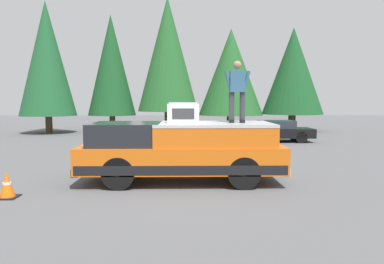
{
  "coord_description": "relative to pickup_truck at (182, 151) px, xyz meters",
  "views": [
    {
      "loc": [
        -9.86,
        -0.63,
        2.27
      ],
      "look_at": [
        0.66,
        -0.82,
        1.35
      ],
      "focal_mm": 34.18,
      "sensor_mm": 36.0,
      "label": 1
    }
  ],
  "objects": [
    {
      "name": "ground_plane",
      "position": [
        -0.16,
        0.53,
        -0.87
      ],
      "size": [
        90.0,
        90.0,
        0.0
      ],
      "primitive_type": "plane",
      "color": "#565659"
    },
    {
      "name": "pickup_truck",
      "position": [
        0.0,
        0.0,
        0.0
      ],
      "size": [
        2.01,
        5.54,
        1.65
      ],
      "color": "orange",
      "rests_on": "ground"
    },
    {
      "name": "compressor_unit",
      "position": [
        -0.07,
        -0.04,
        1.05
      ],
      "size": [
        0.65,
        0.84,
        0.56
      ],
      "color": "silver",
      "rests_on": "pickup_truck"
    },
    {
      "name": "person_on_truck_bed",
      "position": [
        0.03,
        -1.52,
        1.68
      ],
      "size": [
        0.29,
        0.72,
        1.69
      ],
      "color": "#333338",
      "rests_on": "pickup_truck"
    },
    {
      "name": "parked_car_black",
      "position": [
        9.82,
        -5.01,
        -0.29
      ],
      "size": [
        1.64,
        4.1,
        1.16
      ],
      "color": "black",
      "rests_on": "ground"
    },
    {
      "name": "traffic_cone",
      "position": [
        -1.6,
        4.05,
        -0.58
      ],
      "size": [
        0.47,
        0.47,
        0.62
      ],
      "color": "black",
      "rests_on": "ground"
    },
    {
      "name": "conifer_far_left",
      "position": [
        16.75,
        -7.98,
        3.49
      ],
      "size": [
        4.42,
        4.42,
        7.51
      ],
      "color": "#4C3826",
      "rests_on": "ground"
    },
    {
      "name": "conifer_left",
      "position": [
        17.15,
        -3.48,
        3.44
      ],
      "size": [
        4.77,
        4.77,
        7.49
      ],
      "color": "#4C3826",
      "rests_on": "ground"
    },
    {
      "name": "conifer_center_left",
      "position": [
        16.49,
        1.15,
        4.65
      ],
      "size": [
        4.32,
        4.32,
        9.58
      ],
      "color": "#4C3826",
      "rests_on": "ground"
    },
    {
      "name": "conifer_center_right",
      "position": [
        16.71,
        5.23,
        3.89
      ],
      "size": [
        3.43,
        3.43,
        8.37
      ],
      "color": "#4C3826",
      "rests_on": "ground"
    },
    {
      "name": "conifer_right",
      "position": [
        15.38,
        9.35,
        4.21
      ],
      "size": [
        3.81,
        3.81,
        8.98
      ],
      "color": "#4C3826",
      "rests_on": "ground"
    }
  ]
}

